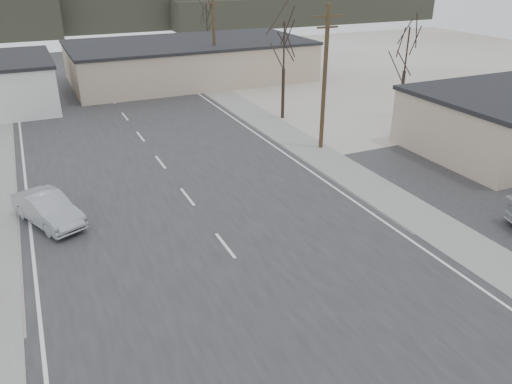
# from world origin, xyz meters

# --- Properties ---
(ground) EXTENTS (140.00, 140.00, 0.00)m
(ground) POSITION_xyz_m (0.00, 0.00, 0.00)
(ground) COLOR silver
(ground) RESTS_ON ground
(main_road) EXTENTS (18.00, 110.00, 0.05)m
(main_road) POSITION_xyz_m (0.00, 15.00, 0.02)
(main_road) COLOR #28282A
(main_road) RESTS_ON ground
(cross_road) EXTENTS (90.00, 10.00, 0.04)m
(cross_road) POSITION_xyz_m (0.00, 0.00, 0.02)
(cross_road) COLOR #28282A
(cross_road) RESTS_ON ground
(sidewalk_right) EXTENTS (3.00, 90.00, 0.06)m
(sidewalk_right) POSITION_xyz_m (10.60, 20.00, 0.03)
(sidewalk_right) COLOR gray
(sidewalk_right) RESTS_ON ground
(building_right_far) EXTENTS (26.30, 14.30, 4.30)m
(building_right_far) POSITION_xyz_m (10.00, 44.00, 2.15)
(building_right_far) COLOR tan
(building_right_far) RESTS_ON ground
(upole_right_a) EXTENTS (2.20, 0.30, 10.00)m
(upole_right_a) POSITION_xyz_m (11.50, 18.00, 5.22)
(upole_right_a) COLOR #4A3A22
(upole_right_a) RESTS_ON ground
(upole_right_b) EXTENTS (2.20, 0.30, 10.00)m
(upole_right_b) POSITION_xyz_m (11.50, 40.00, 5.22)
(upole_right_b) COLOR #4A3A22
(upole_right_b) RESTS_ON ground
(tree_right_mid) EXTENTS (3.74, 3.74, 8.33)m
(tree_right_mid) POSITION_xyz_m (12.50, 26.00, 5.93)
(tree_right_mid) COLOR #30221D
(tree_right_mid) RESTS_ON ground
(tree_right_far) EXTENTS (3.52, 3.52, 7.84)m
(tree_right_far) POSITION_xyz_m (15.00, 52.00, 5.58)
(tree_right_far) COLOR #30221D
(tree_right_far) RESTS_ON ground
(tree_lot) EXTENTS (3.52, 3.52, 7.84)m
(tree_lot) POSITION_xyz_m (22.00, 22.00, 5.58)
(tree_lot) COLOR #30221D
(tree_lot) RESTS_ON ground
(hill_center) EXTENTS (80.00, 18.00, 9.00)m
(hill_center) POSITION_xyz_m (15.00, 96.00, 4.50)
(hill_center) COLOR #333026
(hill_center) RESTS_ON ground
(hill_right) EXTENTS (60.00, 18.00, 5.50)m
(hill_right) POSITION_xyz_m (50.00, 90.00, 2.75)
(hill_right) COLOR #333026
(hill_right) RESTS_ON ground
(sedan_crossing) EXTENTS (3.51, 5.18, 1.62)m
(sedan_crossing) POSITION_xyz_m (-7.50, 14.00, 0.85)
(sedan_crossing) COLOR gray
(sedan_crossing) RESTS_ON main_road
(car_far_a) EXTENTS (3.27, 5.49, 1.49)m
(car_far_a) POSITION_xyz_m (2.84, 46.34, 0.79)
(car_far_a) COLOR black
(car_far_a) RESTS_ON main_road
(car_far_b) EXTENTS (2.19, 4.00, 1.29)m
(car_far_b) POSITION_xyz_m (-7.50, 56.45, 0.69)
(car_far_b) COLOR black
(car_far_b) RESTS_ON main_road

